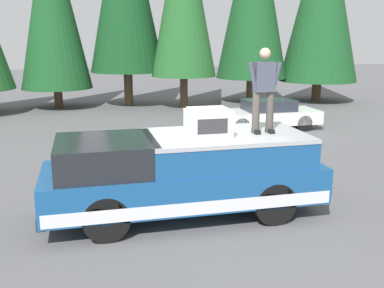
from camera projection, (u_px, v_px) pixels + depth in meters
ground_plane at (208, 208)px, 9.51m from camera, size 90.00×90.00×0.00m
pickup_truck at (184, 174)px, 8.99m from camera, size 2.01×5.54×1.65m
compressor_unit at (208, 122)px, 8.69m from camera, size 0.65×0.84×0.56m
person_on_truck_bed at (264, 88)px, 8.88m from camera, size 0.29×0.72×1.69m
parked_car_white at (267, 114)px, 17.58m from camera, size 1.64×4.10×1.16m
conifer_right at (52, 0)px, 21.77m from camera, size 3.50×3.50×9.63m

